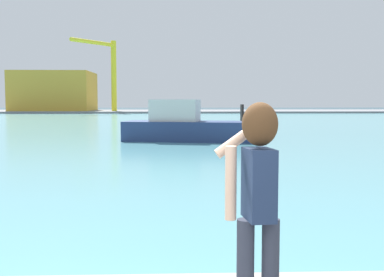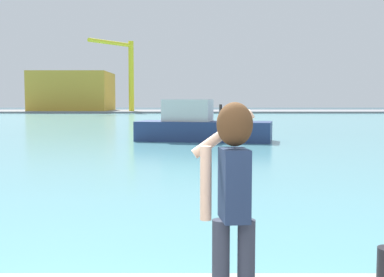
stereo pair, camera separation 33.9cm
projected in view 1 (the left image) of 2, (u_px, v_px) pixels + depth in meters
name	position (u px, v px, depth m)	size (l,w,h in m)	color
ground_plane	(173.00, 121.00, 52.63)	(220.00, 220.00, 0.00)	#334751
harbor_water	(173.00, 120.00, 54.62)	(140.00, 100.00, 0.02)	#599EA8
far_shore_dock	(173.00, 111.00, 94.45)	(140.00, 20.00, 0.36)	gray
person_photographer	(257.00, 188.00, 3.69)	(0.53, 0.55, 1.74)	#2D3342
boat_moored	(188.00, 126.00, 26.34)	(7.78, 4.01, 2.30)	navy
warehouse_left	(55.00, 91.00, 93.61)	(14.90, 12.92, 7.62)	gold
port_crane	(108.00, 67.00, 87.31)	(6.94, 9.02, 13.12)	yellow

